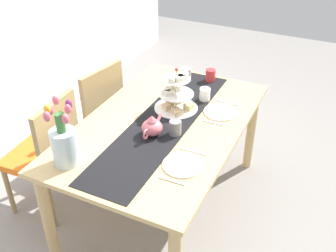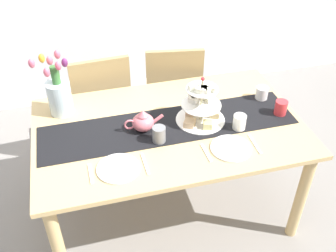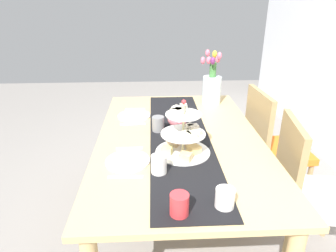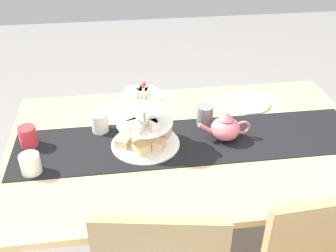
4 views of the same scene
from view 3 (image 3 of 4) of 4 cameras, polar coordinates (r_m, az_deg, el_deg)
ground_plane at (r=2.25m, az=1.90°, el=-19.26°), size 8.00×8.00×0.00m
dining_table at (r=1.88m, az=2.16°, el=-4.82°), size 1.61×0.99×0.74m
chair_left at (r=2.40m, az=18.80°, el=-3.11°), size 0.45×0.45×0.91m
chair_right at (r=1.96m, az=24.63°, el=-10.52°), size 0.48×0.48×0.91m
table_runner at (r=1.83m, az=2.33°, el=-2.07°), size 1.54×0.36×0.00m
tiered_cake_stand at (r=1.61m, az=2.91°, el=-1.99°), size 0.30×0.30×0.30m
teapot at (r=1.95m, az=1.83°, el=1.45°), size 0.24×0.13×0.14m
tulip_vase at (r=2.39m, az=8.30°, el=7.50°), size 0.21×0.16×0.41m
cream_jug at (r=1.27m, az=10.75°, el=-13.32°), size 0.08×0.08×0.08m
dinner_plate_left at (r=2.15m, az=-6.46°, el=1.94°), size 0.23×0.23×0.01m
fork_left at (r=2.29m, az=-6.27°, el=3.23°), size 0.02×0.15×0.01m
knife_left at (r=2.02m, az=-6.67°, el=0.36°), size 0.02×0.17×0.01m
dinner_plate_right at (r=1.58m, az=-7.66°, el=-6.61°), size 0.23×0.23×0.01m
fork_right at (r=1.71m, az=-7.31°, el=-4.22°), size 0.02×0.15×0.01m
knife_right at (r=1.46m, az=-8.06°, el=-9.55°), size 0.02×0.17×0.01m
mug_grey at (r=1.89m, az=-1.88°, el=0.41°), size 0.08×0.08×0.09m
mug_white_text at (r=1.46m, az=-1.74°, el=-7.32°), size 0.08×0.08×0.09m
mug_orange at (r=1.21m, az=2.16°, el=-14.72°), size 0.08×0.08×0.09m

